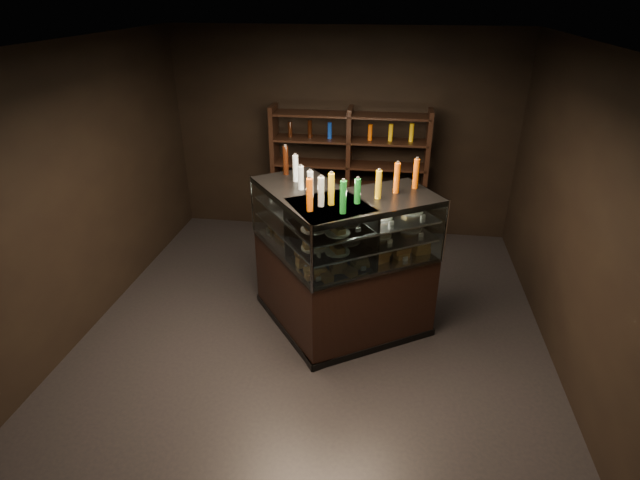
# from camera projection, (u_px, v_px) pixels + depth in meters

# --- Properties ---
(ground) EXTENTS (5.00, 5.00, 0.00)m
(ground) POSITION_uv_depth(u_px,v_px,m) (318.00, 318.00, 5.79)
(ground) COLOR black
(ground) RESTS_ON ground
(room_shell) EXTENTS (5.02, 5.02, 3.01)m
(room_shell) POSITION_uv_depth(u_px,v_px,m) (317.00, 157.00, 4.92)
(room_shell) COLOR black
(room_shell) RESTS_ON ground
(display_case) EXTENTS (2.12, 1.63, 1.61)m
(display_case) POSITION_uv_depth(u_px,v_px,m) (336.00, 288.00, 5.38)
(display_case) COLOR black
(display_case) RESTS_ON ground
(food_display) EXTENTS (1.67, 1.17, 0.49)m
(food_display) POSITION_uv_depth(u_px,v_px,m) (337.00, 232.00, 5.07)
(food_display) COLOR #C07344
(food_display) RESTS_ON display_case
(bottles_top) EXTENTS (1.49, 1.03, 0.30)m
(bottles_top) POSITION_uv_depth(u_px,v_px,m) (338.00, 182.00, 4.84)
(bottles_top) COLOR #D8590A
(bottles_top) RESTS_ON display_case
(potted_conifer) EXTENTS (0.31, 0.31, 0.67)m
(potted_conifer) POSITION_uv_depth(u_px,v_px,m) (371.00, 297.00, 5.50)
(potted_conifer) COLOR black
(potted_conifer) RESTS_ON ground
(back_shelving) EXTENTS (2.20, 0.42, 2.00)m
(back_shelving) POSITION_uv_depth(u_px,v_px,m) (348.00, 203.00, 7.31)
(back_shelving) COLOR black
(back_shelving) RESTS_ON ground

